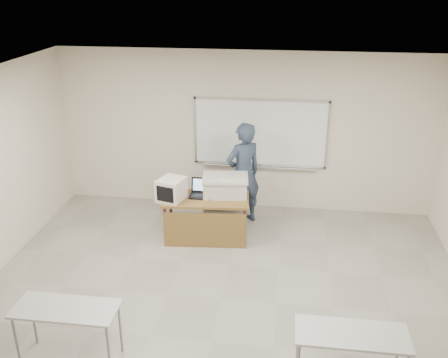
# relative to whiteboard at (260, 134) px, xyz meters

# --- Properties ---
(floor) EXTENTS (7.00, 8.00, 0.01)m
(floor) POSITION_rel_whiteboard_xyz_m (-0.30, -3.97, -1.49)
(floor) COLOR gray
(floor) RESTS_ON ground
(whiteboard) EXTENTS (2.48, 0.10, 1.31)m
(whiteboard) POSITION_rel_whiteboard_xyz_m (0.00, 0.00, 0.00)
(whiteboard) COLOR white
(whiteboard) RESTS_ON floor
(instructor_desk) EXTENTS (1.43, 0.72, 0.75)m
(instructor_desk) POSITION_rel_whiteboard_xyz_m (-0.80, -1.48, -0.94)
(instructor_desk) COLOR brown
(instructor_desk) RESTS_ON floor
(podium) EXTENTS (0.76, 0.56, 1.07)m
(podium) POSITION_rel_whiteboard_xyz_m (-0.50, -1.18, -0.94)
(podium) COLOR #BBB8B3
(podium) RESTS_ON floor
(crt_monitor) EXTENTS (0.40, 0.45, 0.38)m
(crt_monitor) POSITION_rel_whiteboard_xyz_m (-1.35, -1.49, -0.55)
(crt_monitor) COLOR beige
(crt_monitor) RESTS_ON instructor_desk
(laptop) EXTENTS (0.37, 0.34, 0.27)m
(laptop) POSITION_rel_whiteboard_xyz_m (-0.90, -1.27, -0.67)
(laptop) COLOR black
(laptop) RESTS_ON instructor_desk
(mouse) EXTENTS (0.11, 0.08, 0.04)m
(mouse) POSITION_rel_whiteboard_xyz_m (-0.60, -1.41, -0.71)
(mouse) COLOR gray
(mouse) RESTS_ON instructor_desk
(keyboard) EXTENTS (0.49, 0.20, 0.03)m
(keyboard) POSITION_rel_whiteboard_xyz_m (-0.35, -1.30, -0.39)
(keyboard) COLOR beige
(keyboard) RESTS_ON podium
(presenter) EXTENTS (0.82, 0.77, 1.88)m
(presenter) POSITION_rel_whiteboard_xyz_m (-0.24, -0.68, -0.54)
(presenter) COLOR black
(presenter) RESTS_ON floor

